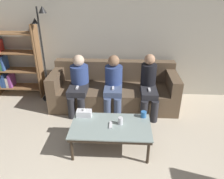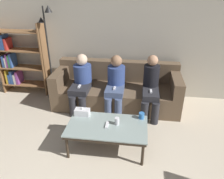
# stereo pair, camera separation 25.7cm
# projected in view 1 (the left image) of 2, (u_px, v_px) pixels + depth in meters

# --- Properties ---
(wall_back) EXTENTS (12.00, 0.06, 2.60)m
(wall_back) POSITION_uv_depth(u_px,v_px,m) (115.00, 33.00, 4.30)
(wall_back) COLOR #B7B2A3
(wall_back) RESTS_ON ground_plane
(couch) EXTENTS (2.38, 0.88, 0.81)m
(couch) POSITION_uv_depth(u_px,v_px,m) (114.00, 90.00, 4.29)
(couch) COLOR brown
(couch) RESTS_ON ground_plane
(coffee_table) EXTENTS (1.13, 0.65, 0.40)m
(coffee_table) POSITION_uv_depth(u_px,v_px,m) (111.00, 128.00, 3.08)
(coffee_table) COLOR #8C9E99
(coffee_table) RESTS_ON ground_plane
(cup_near_left) EXTENTS (0.07, 0.07, 0.11)m
(cup_near_left) POSITION_uv_depth(u_px,v_px,m) (120.00, 121.00, 3.08)
(cup_near_left) COLOR silver
(cup_near_left) RESTS_ON coffee_table
(cup_near_right) EXTENTS (0.08, 0.08, 0.09)m
(cup_near_right) POSITION_uv_depth(u_px,v_px,m) (144.00, 114.00, 3.24)
(cup_near_right) COLOR #3372BF
(cup_near_right) RESTS_ON coffee_table
(tissue_box) EXTENTS (0.22, 0.12, 0.13)m
(tissue_box) POSITION_uv_depth(u_px,v_px,m) (84.00, 113.00, 3.25)
(tissue_box) COLOR white
(tissue_box) RESTS_ON coffee_table
(game_remote) EXTENTS (0.04, 0.15, 0.02)m
(game_remote) POSITION_uv_depth(u_px,v_px,m) (111.00, 125.00, 3.06)
(game_remote) COLOR white
(game_remote) RESTS_ON coffee_table
(bookshelf) EXTENTS (0.99, 0.32, 1.52)m
(bookshelf) POSITION_uv_depth(u_px,v_px,m) (10.00, 63.00, 4.47)
(bookshelf) COLOR brown
(bookshelf) RESTS_ON ground_plane
(standing_lamp) EXTENTS (0.31, 0.26, 1.84)m
(standing_lamp) POSITION_uv_depth(u_px,v_px,m) (43.00, 46.00, 4.11)
(standing_lamp) COLOR black
(standing_lamp) RESTS_ON ground_plane
(seated_person_left_end) EXTENTS (0.34, 0.68, 1.04)m
(seated_person_left_end) POSITION_uv_depth(u_px,v_px,m) (79.00, 82.00, 4.01)
(seated_person_left_end) COLOR #28282D
(seated_person_left_end) RESTS_ON ground_plane
(seated_person_mid_left) EXTENTS (0.32, 0.65, 1.04)m
(seated_person_mid_left) POSITION_uv_depth(u_px,v_px,m) (113.00, 83.00, 3.98)
(seated_person_mid_left) COLOR #47567A
(seated_person_mid_left) RESTS_ON ground_plane
(seated_person_mid_right) EXTENTS (0.31, 0.69, 1.07)m
(seated_person_mid_right) POSITION_uv_depth(u_px,v_px,m) (149.00, 84.00, 3.93)
(seated_person_mid_right) COLOR #28282D
(seated_person_mid_right) RESTS_ON ground_plane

